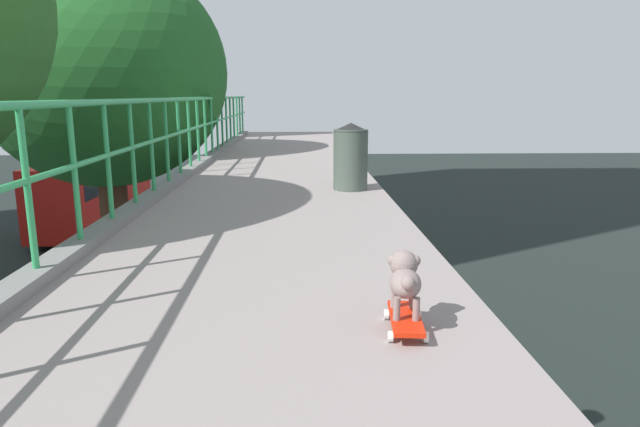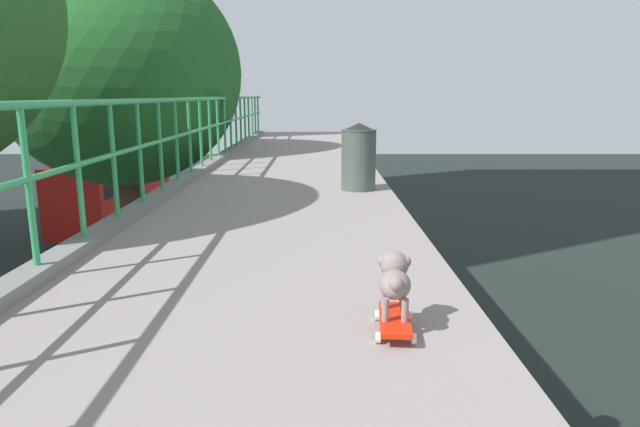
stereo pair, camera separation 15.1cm
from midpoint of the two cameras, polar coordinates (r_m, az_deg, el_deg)
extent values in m
cylinder|color=#31A05A|center=(3.90, -28.94, 2.20)|extent=(0.04, 0.04, 1.02)
cylinder|color=#31A05A|center=(4.56, -24.87, 3.82)|extent=(0.04, 0.04, 1.02)
cylinder|color=#31A05A|center=(5.24, -21.83, 5.02)|extent=(0.04, 0.04, 1.02)
cylinder|color=#31A05A|center=(5.93, -19.49, 5.92)|extent=(0.04, 0.04, 1.02)
cylinder|color=#31A05A|center=(6.63, -17.63, 6.64)|extent=(0.04, 0.04, 1.02)
cylinder|color=#31A05A|center=(7.33, -16.13, 7.21)|extent=(0.04, 0.04, 1.02)
cylinder|color=#31A05A|center=(8.04, -14.88, 7.67)|extent=(0.04, 0.04, 1.02)
cylinder|color=#31A05A|center=(8.76, -13.84, 8.06)|extent=(0.04, 0.04, 1.02)
cylinder|color=#31A05A|center=(9.48, -12.95, 8.39)|extent=(0.04, 0.04, 1.02)
cylinder|color=#31A05A|center=(10.19, -12.19, 8.67)|extent=(0.04, 0.04, 1.02)
cylinder|color=#31A05A|center=(10.92, -11.52, 8.91)|extent=(0.04, 0.04, 1.02)
cylinder|color=#31A05A|center=(11.64, -10.94, 9.12)|extent=(0.04, 0.04, 1.02)
cylinder|color=#31A05A|center=(12.36, -10.43, 9.30)|extent=(0.04, 0.04, 1.02)
cylinder|color=#31A05A|center=(13.09, -9.97, 9.47)|extent=(0.04, 0.04, 1.02)
cylinder|color=#31A05A|center=(13.81, -9.56, 9.61)|extent=(0.04, 0.04, 1.02)
cylinder|color=#31A05A|center=(14.54, -9.19, 9.74)|extent=(0.04, 0.04, 1.02)
cylinder|color=#31A05A|center=(15.26, -8.85, 9.86)|extent=(0.04, 0.04, 1.02)
cylinder|color=#31A05A|center=(15.99, -8.55, 9.97)|extent=(0.04, 0.04, 1.02)
cylinder|color=#31A05A|center=(16.72, -8.27, 10.07)|extent=(0.04, 0.04, 1.02)
cylinder|color=black|center=(13.68, -26.47, -15.20)|extent=(0.19, 0.65, 0.65)
cube|color=gold|center=(17.78, -22.31, -7.77)|extent=(1.60, 4.01, 0.70)
cube|color=#1E232B|center=(17.42, -22.69, -6.05)|extent=(1.44, 1.89, 0.54)
cube|color=silver|center=(17.32, -22.78, -4.98)|extent=(0.36, 0.16, 0.12)
cylinder|color=black|center=(18.70, -18.78, -7.20)|extent=(0.20, 0.66, 0.66)
cylinder|color=black|center=(19.19, -23.17, -7.05)|extent=(0.20, 0.66, 0.66)
cylinder|color=black|center=(16.53, -21.19, -9.96)|extent=(0.20, 0.66, 0.66)
cylinder|color=black|center=(17.08, -26.09, -9.67)|extent=(0.20, 0.66, 0.66)
cube|color=red|center=(29.41, -22.27, 2.44)|extent=(2.55, 10.33, 3.08)
cube|color=black|center=(29.33, -22.35, 3.48)|extent=(2.57, 9.51, 0.70)
cylinder|color=black|center=(32.64, -17.92, 1.25)|extent=(0.28, 0.96, 0.96)
cylinder|color=black|center=(33.39, -21.97, 1.19)|extent=(0.28, 0.96, 0.96)
cylinder|color=black|center=(26.62, -21.62, -1.39)|extent=(0.28, 0.96, 0.96)
cylinder|color=black|center=(27.54, -26.43, -1.39)|extent=(0.28, 0.96, 0.96)
cylinder|color=#523021|center=(12.81, -20.35, -5.04)|extent=(0.58, 0.58, 5.40)
ellipsoid|color=#225C25|center=(12.30, -21.78, 13.36)|extent=(4.93, 4.93, 4.61)
cube|color=red|center=(2.86, 7.29, -10.66)|extent=(0.19, 0.44, 0.02)
cylinder|color=white|center=(3.01, 8.70, -10.32)|extent=(0.03, 0.06, 0.05)
cylinder|color=white|center=(3.00, 5.41, -10.33)|extent=(0.03, 0.06, 0.05)
cylinder|color=white|center=(2.76, 9.29, -12.51)|extent=(0.03, 0.06, 0.05)
cylinder|color=white|center=(2.75, 5.68, -12.54)|extent=(0.03, 0.06, 0.05)
cylinder|color=gray|center=(2.95, 8.04, -8.52)|extent=(0.04, 0.04, 0.12)
cylinder|color=gray|center=(2.94, 6.16, -8.52)|extent=(0.04, 0.04, 0.12)
cylinder|color=gray|center=(2.79, 8.35, -9.74)|extent=(0.04, 0.04, 0.12)
cylinder|color=gray|center=(2.78, 6.36, -9.75)|extent=(0.04, 0.04, 0.12)
ellipsoid|color=gray|center=(2.83, 7.28, -7.17)|extent=(0.18, 0.24, 0.14)
sphere|color=gray|center=(2.90, 7.17, -5.20)|extent=(0.15, 0.15, 0.15)
ellipsoid|color=gray|center=(2.96, 7.07, -5.03)|extent=(0.06, 0.07, 0.04)
sphere|color=gray|center=(2.90, 8.27, -4.86)|extent=(0.06, 0.06, 0.06)
sphere|color=gray|center=(2.89, 6.09, -4.85)|extent=(0.06, 0.06, 0.06)
sphere|color=gray|center=(2.70, 7.50, -7.13)|extent=(0.07, 0.07, 0.07)
cylinder|color=#455248|center=(6.95, 2.55, 5.57)|extent=(0.43, 0.43, 0.75)
cone|color=black|center=(6.91, 2.58, 8.92)|extent=(0.44, 0.44, 0.10)
camera|label=1|loc=(0.08, -91.15, -0.25)|focal=31.01mm
camera|label=2|loc=(0.08, 88.85, 0.25)|focal=31.01mm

